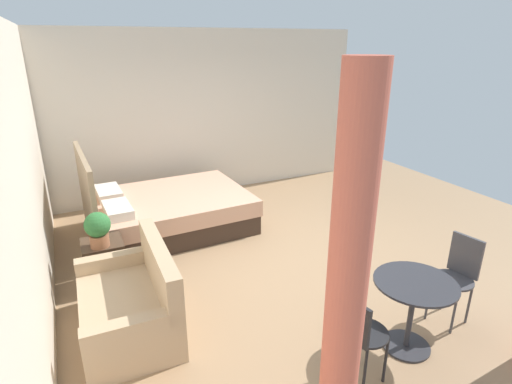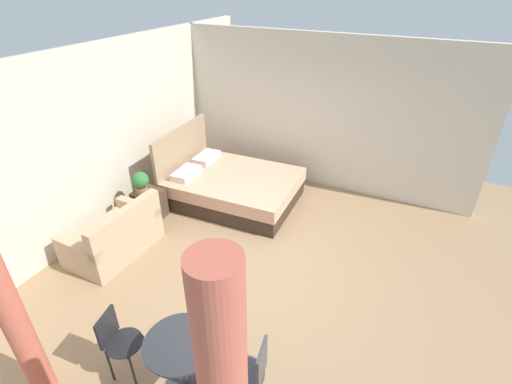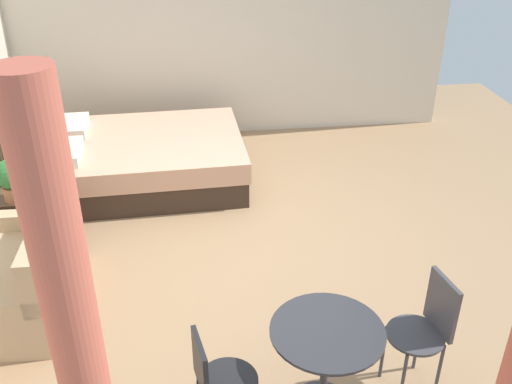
# 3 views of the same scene
# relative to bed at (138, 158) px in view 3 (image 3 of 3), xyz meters

# --- Properties ---
(ground_plane) EXTENTS (8.73, 8.68, 0.02)m
(ground_plane) POSITION_rel_bed_xyz_m (-1.48, -1.24, -0.31)
(ground_plane) COLOR #9E7A56
(wall_right) EXTENTS (0.12, 5.68, 2.86)m
(wall_right) POSITION_rel_bed_xyz_m (1.38, -1.24, 1.13)
(wall_right) COLOR beige
(wall_right) RESTS_ON ground
(bed) EXTENTS (1.76, 2.30, 1.28)m
(bed) POSITION_rel_bed_xyz_m (0.00, 0.00, 0.00)
(bed) COLOR #38281E
(bed) RESTS_ON ground
(couch) EXTENTS (1.35, 0.86, 0.85)m
(couch) POSITION_rel_bed_xyz_m (-2.09, 0.83, -0.02)
(couch) COLOR tan
(couch) RESTS_ON ground
(nightstand) EXTENTS (0.43, 0.44, 0.52)m
(nightstand) POSITION_rel_bed_xyz_m (-1.12, 0.98, -0.04)
(nightstand) COLOR #473323
(nightstand) RESTS_ON ground
(potted_plant) EXTENTS (0.28, 0.28, 0.40)m
(potted_plant) POSITION_rel_bed_xyz_m (-1.22, 1.00, 0.45)
(potted_plant) COLOR #935B3D
(potted_plant) RESTS_ON nightstand
(balcony_table) EXTENTS (0.72, 0.72, 0.69)m
(balcony_table) POSITION_rel_bed_xyz_m (-3.44, -1.38, 0.19)
(balcony_table) COLOR #2D2D33
(balcony_table) RESTS_ON ground
(cafe_chair_near_window) EXTENTS (0.45, 0.45, 0.89)m
(cafe_chair_near_window) POSITION_rel_bed_xyz_m (-3.31, -2.09, 0.25)
(cafe_chair_near_window) COLOR #3F3F44
(cafe_chair_near_window) RESTS_ON ground
(cafe_chair_near_couch) EXTENTS (0.44, 0.44, 0.83)m
(cafe_chair_near_couch) POSITION_rel_bed_xyz_m (-3.58, -0.68, 0.22)
(cafe_chair_near_couch) COLOR black
(cafe_chair_near_couch) RESTS_ON ground
(curtain_right) EXTENTS (0.22, 0.22, 2.60)m
(curtain_right) POSITION_rel_bed_xyz_m (-4.10, -0.08, 1.00)
(curtain_right) COLOR #C15B47
(curtain_right) RESTS_ON ground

